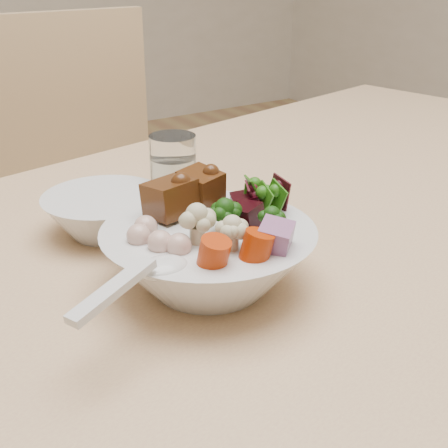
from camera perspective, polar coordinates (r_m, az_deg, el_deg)
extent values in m
cube|color=#DEB982|center=(0.98, 8.99, 1.33)|extent=(1.69, 1.16, 0.04)
cylinder|color=#DEB982|center=(1.83, 12.37, -0.12)|extent=(0.06, 0.06, 0.69)
cube|color=tan|center=(1.46, -11.10, -1.17)|extent=(0.44, 0.44, 0.04)
cube|color=tan|center=(1.56, -14.62, 9.51)|extent=(0.43, 0.04, 0.48)
cylinder|color=tan|center=(1.39, -14.58, -14.91)|extent=(0.03, 0.03, 0.45)
cylinder|color=tan|center=(1.50, -1.00, -10.58)|extent=(0.03, 0.03, 0.45)
cylinder|color=tan|center=(1.69, -18.69, -7.83)|extent=(0.03, 0.03, 0.45)
cylinder|color=tan|center=(1.78, -7.23, -4.78)|extent=(0.03, 0.03, 0.45)
sphere|color=black|center=(0.67, 0.08, 0.25)|extent=(0.04, 0.04, 0.04)
sphere|color=#BCB68E|center=(0.64, -2.47, -0.49)|extent=(0.04, 0.04, 0.04)
cube|color=black|center=(0.72, 1.90, 1.59)|extent=(0.04, 0.04, 0.03)
cube|color=#85507A|center=(0.64, 4.67, -1.40)|extent=(0.05, 0.05, 0.04)
cylinder|color=#AA1F04|center=(0.60, -0.95, -2.80)|extent=(0.04, 0.04, 0.03)
sphere|color=#CDA090|center=(0.64, -5.86, -1.72)|extent=(0.03, 0.03, 0.03)
ellipsoid|color=silver|center=(0.61, -5.59, -3.99)|extent=(0.06, 0.06, 0.02)
cube|color=silver|center=(0.56, -10.14, -5.96)|extent=(0.10, 0.05, 0.02)
cylinder|color=white|center=(0.89, -4.64, 4.58)|extent=(0.07, 0.07, 0.11)
cylinder|color=white|center=(0.90, -4.61, 3.73)|extent=(0.06, 0.06, 0.08)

